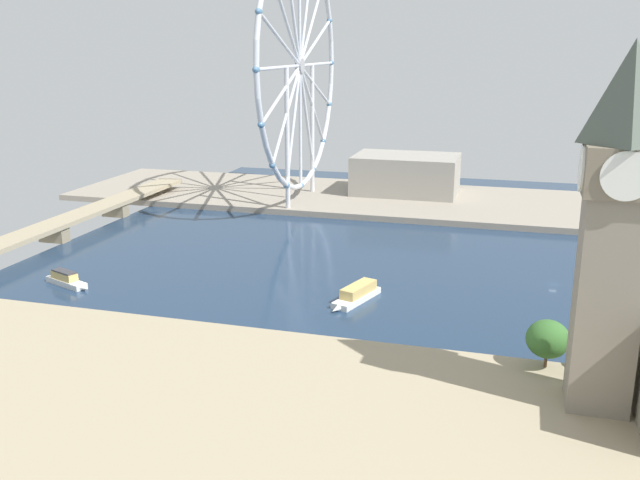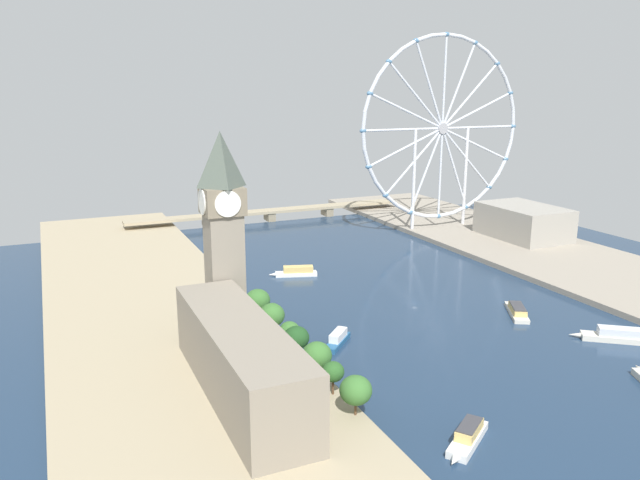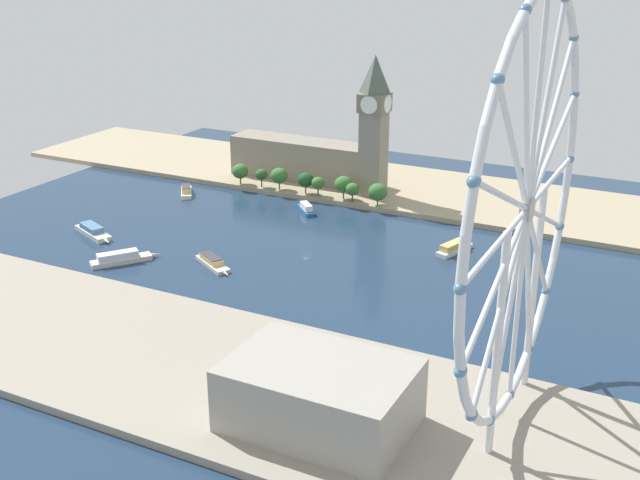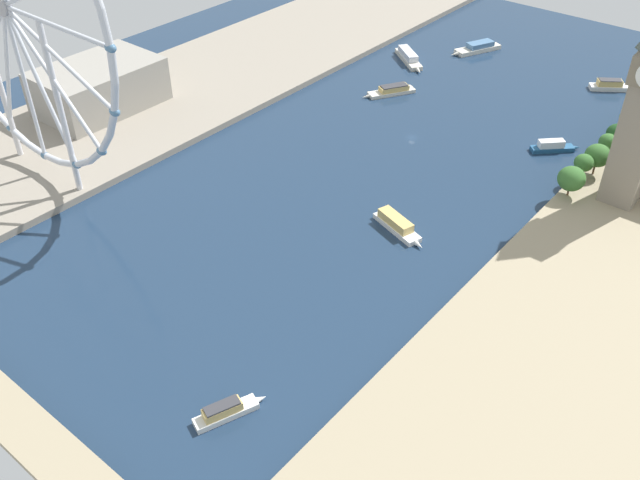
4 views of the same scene
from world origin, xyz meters
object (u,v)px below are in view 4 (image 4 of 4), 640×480
object	(u,v)px
tour_boat_1	(392,90)
tour_boat_4	(553,147)
ferris_wheel	(4,7)
tour_boat_0	(478,48)
tour_boat_6	(409,57)
tour_boat_5	(611,86)
tour_boat_2	(397,225)
tour_boat_3	(226,411)
riverside_hall	(99,87)

from	to	relation	value
tour_boat_1	tour_boat_4	world-z (taller)	tour_boat_4
ferris_wheel	tour_boat_0	distance (m)	258.95
tour_boat_1	tour_boat_6	bearing A→B (deg)	-127.40
tour_boat_1	tour_boat_5	xyz separation A→B (m)	(-85.95, -77.44, 0.35)
ferris_wheel	tour_boat_5	xyz separation A→B (m)	(-152.17, -236.84, -70.28)
tour_boat_2	tour_boat_3	xyz separation A→B (m)	(-13.35, 103.97, -0.20)
riverside_hall	tour_boat_3	size ratio (longest dim) A/B	2.64
tour_boat_2	tour_boat_6	size ratio (longest dim) A/B	0.90
tour_boat_2	tour_boat_6	bearing A→B (deg)	139.91
tour_boat_5	tour_boat_2	bearing A→B (deg)	-131.11
riverside_hall	tour_boat_1	distance (m)	146.56
riverside_hall	tour_boat_1	xyz separation A→B (m)	(-98.57, -107.82, -11.73)
tour_boat_3	tour_boat_5	world-z (taller)	tour_boat_5
tour_boat_0	tour_boat_6	size ratio (longest dim) A/B	1.10
riverside_hall	tour_boat_3	bearing A→B (deg)	152.85
tour_boat_6	tour_boat_0	bearing A→B (deg)	95.66
ferris_wheel	tour_boat_2	distance (m)	165.14
tour_boat_5	tour_boat_6	xyz separation A→B (m)	(102.96, 36.28, 0.14)
tour_boat_6	ferris_wheel	bearing A→B (deg)	-66.88
tour_boat_3	tour_boat_5	xyz separation A→B (m)	(-3.04, -278.34, 0.16)
tour_boat_0	tour_boat_5	world-z (taller)	tour_boat_5
tour_boat_2	tour_boat_5	xyz separation A→B (m)	(-16.39, -174.37, -0.04)
tour_boat_4	tour_boat_5	size ratio (longest dim) A/B	0.81
ferris_wheel	tour_boat_4	world-z (taller)	ferris_wheel
tour_boat_4	tour_boat_6	xyz separation A→B (m)	(106.81, -43.59, 0.23)
tour_boat_4	tour_boat_6	world-z (taller)	tour_boat_6
tour_boat_1	tour_boat_2	size ratio (longest dim) A/B	1.03
riverside_hall	tour_boat_1	bearing A→B (deg)	-132.43
tour_boat_5	tour_boat_4	bearing A→B (deg)	-122.99
tour_boat_3	tour_boat_6	size ratio (longest dim) A/B	0.73
ferris_wheel	tour_boat_5	distance (m)	290.15
ferris_wheel	tour_boat_2	size ratio (longest dim) A/B	5.04
tour_boat_2	riverside_hall	bearing A→B (deg)	-158.46
ferris_wheel	tour_boat_5	size ratio (longest dim) A/B	5.87
tour_boat_1	riverside_hall	bearing A→B (deg)	-12.28
ferris_wheel	tour_boat_6	bearing A→B (deg)	-103.79
riverside_hall	tour_boat_6	world-z (taller)	riverside_hall
tour_boat_1	tour_boat_5	size ratio (longest dim) A/B	1.20
tour_boat_3	tour_boat_4	xyz separation A→B (m)	(-6.88, -198.47, 0.07)
tour_boat_1	tour_boat_4	bearing A→B (deg)	118.60
tour_boat_3	tour_boat_5	size ratio (longest dim) A/B	0.95
tour_boat_0	tour_boat_4	xyz separation A→B (m)	(-83.80, 81.53, 0.05)
riverside_hall	tour_boat_4	bearing A→B (deg)	-150.77
ferris_wheel	tour_boat_6	xyz separation A→B (m)	(-49.21, -200.56, -70.14)
tour_boat_1	tour_boat_6	distance (m)	44.55
riverside_hall	tour_boat_3	distance (m)	204.28
tour_boat_5	tour_boat_6	bearing A→B (deg)	163.67
riverside_hall	tour_boat_2	xyz separation A→B (m)	(-168.13, -10.89, -11.34)
riverside_hall	tour_boat_4	xyz separation A→B (m)	(-188.37, -105.40, -11.47)
tour_boat_1	tour_boat_3	xyz separation A→B (m)	(-82.91, 200.90, 0.18)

